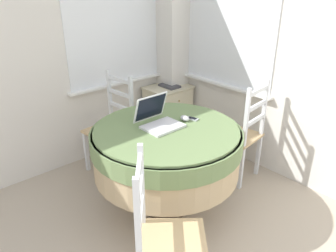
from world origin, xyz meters
The scene contains 10 objects.
corner_room_shell centered at (1.20, 1.78, 1.28)m, with size 4.36×4.67×2.55m.
round_dining_table centered at (0.89, 1.56, 0.60)m, with size 1.18×1.18×0.76m.
laptop centered at (0.88, 1.64, 0.81)m, with size 0.30×0.30×0.23m.
computer_mouse centered at (1.10, 1.57, 0.78)m, with size 0.06×0.09×0.04m.
cell_phone centered at (1.16, 1.55, 0.77)m, with size 0.07×0.11×0.01m.
dining_chair_near_back_window centered at (0.93, 2.42, 0.46)m, with size 0.43×0.42×0.99m.
dining_chair_near_right_window centered at (1.75, 1.47, 0.46)m, with size 0.43×0.44×0.99m.
dining_chair_camera_near centered at (0.31, 0.93, 0.46)m, with size 0.55×0.55×0.99m.
corner_cabinet centered at (1.81, 2.58, 0.33)m, with size 0.51×0.40×0.66m.
book_on_cabinet centered at (1.82, 2.57, 0.67)m, with size 0.16×0.24×0.02m.
Camera 1 is at (-0.62, -0.15, 1.82)m, focal length 35.00 mm.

